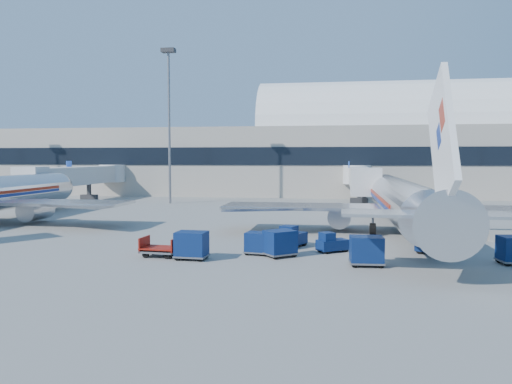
% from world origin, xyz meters
% --- Properties ---
extents(ground, '(260.00, 260.00, 0.00)m').
position_xyz_m(ground, '(0.00, 0.00, 0.00)').
color(ground, gray).
rests_on(ground, ground).
extents(terminal, '(170.00, 28.15, 21.00)m').
position_xyz_m(terminal, '(-13.60, 55.96, 7.52)').
color(terminal, '#B2AA9E').
rests_on(terminal, ground).
extents(airliner_main, '(32.00, 37.26, 12.07)m').
position_xyz_m(airliner_main, '(10.00, 4.51, 2.93)').
color(airliner_main, silver).
rests_on(airliner_main, ground).
extents(jetbridge_near, '(4.40, 27.50, 6.25)m').
position_xyz_m(jetbridge_near, '(7.60, 30.81, 3.93)').
color(jetbridge_near, silver).
rests_on(jetbridge_near, ground).
extents(jetbridge_mid, '(4.40, 27.50, 6.25)m').
position_xyz_m(jetbridge_mid, '(-34.40, 30.81, 3.93)').
color(jetbridge_mid, silver).
rests_on(jetbridge_mid, ground).
extents(mast_west, '(2.00, 1.20, 22.60)m').
position_xyz_m(mast_west, '(-20.00, 30.00, 14.79)').
color(mast_west, slate).
rests_on(mast_west, ground).
extents(barrier_near, '(3.00, 0.55, 0.90)m').
position_xyz_m(barrier_near, '(18.00, 2.00, 0.45)').
color(barrier_near, '#9E9E96').
rests_on(barrier_near, ground).
extents(tug_lead, '(2.47, 2.19, 1.45)m').
position_xyz_m(tug_lead, '(3.90, -4.75, 0.66)').
color(tug_lead, '#0A1F50').
rests_on(tug_lead, ground).
extents(tug_right, '(2.76, 2.10, 1.61)m').
position_xyz_m(tug_right, '(10.98, -4.32, 0.73)').
color(tug_right, '#0A1F50').
rests_on(tug_right, ground).
extents(tug_left, '(2.24, 2.89, 1.69)m').
position_xyz_m(tug_left, '(0.89, -3.17, 0.77)').
color(tug_left, '#0A1F50').
rests_on(tug_left, ground).
extents(cart_train_a, '(2.59, 2.53, 1.82)m').
position_xyz_m(cart_train_a, '(0.42, -6.99, 0.97)').
color(cart_train_a, '#0A1F50').
rests_on(cart_train_a, ground).
extents(cart_train_b, '(1.99, 1.64, 1.57)m').
position_xyz_m(cart_train_b, '(-1.16, -6.47, 0.84)').
color(cart_train_b, '#0A1F50').
rests_on(cart_train_b, ground).
extents(cart_train_c, '(2.20, 1.73, 1.86)m').
position_xyz_m(cart_train_c, '(-5.31, -8.78, 0.99)').
color(cart_train_c, '#0A1F50').
rests_on(cart_train_c, ground).
extents(cart_solo_near, '(2.23, 1.76, 1.87)m').
position_xyz_m(cart_solo_near, '(6.11, -9.01, 1.00)').
color(cart_solo_near, '#0A1F50').
rests_on(cart_solo_near, ground).
extents(cart_open_red, '(2.58, 1.91, 0.66)m').
position_xyz_m(cart_open_red, '(-7.68, -8.24, 0.47)').
color(cart_open_red, slate).
rests_on(cart_open_red, ground).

